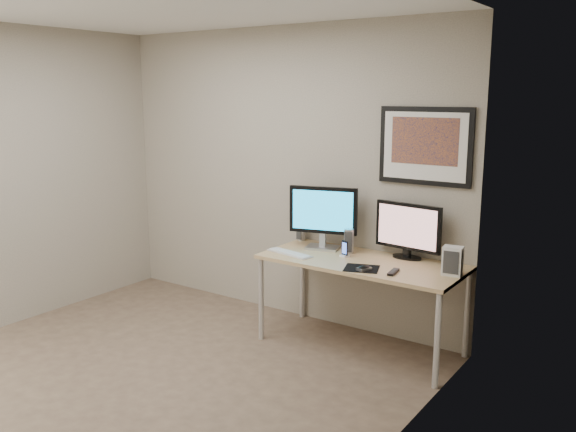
% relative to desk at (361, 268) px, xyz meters
% --- Properties ---
extents(floor, '(3.60, 3.60, 0.00)m').
position_rel_desk_xyz_m(floor, '(-1.00, -1.35, -0.66)').
color(floor, brown).
rests_on(floor, ground).
extents(room, '(3.60, 3.60, 3.60)m').
position_rel_desk_xyz_m(room, '(-1.00, -0.90, 0.98)').
color(room, white).
rests_on(room, ground).
extents(desk, '(1.60, 0.70, 0.73)m').
position_rel_desk_xyz_m(desk, '(0.00, 0.00, 0.00)').
color(desk, '#A3834F').
rests_on(desk, floor).
extents(framed_art, '(0.75, 0.04, 0.60)m').
position_rel_desk_xyz_m(framed_art, '(0.35, 0.33, 0.96)').
color(framed_art, black).
rests_on(framed_art, room).
extents(monitor_large, '(0.57, 0.25, 0.53)m').
position_rel_desk_xyz_m(monitor_large, '(-0.44, 0.14, 0.36)').
color(monitor_large, '#B7B7BC').
rests_on(monitor_large, desk).
extents(monitor_tv, '(0.57, 0.16, 0.45)m').
position_rel_desk_xyz_m(monitor_tv, '(0.27, 0.26, 0.30)').
color(monitor_tv, black).
rests_on(monitor_tv, desk).
extents(speaker_left, '(0.07, 0.07, 0.18)m').
position_rel_desk_xyz_m(speaker_left, '(-0.75, 0.28, 0.15)').
color(speaker_left, '#B7B7BC').
rests_on(speaker_left, desk).
extents(speaker_right, '(0.11, 0.11, 0.20)m').
position_rel_desk_xyz_m(speaker_right, '(-0.19, 0.14, 0.17)').
color(speaker_right, '#B7B7BC').
rests_on(speaker_right, desk).
extents(phone_dock, '(0.08, 0.08, 0.13)m').
position_rel_desk_xyz_m(phone_dock, '(-0.16, 0.02, 0.13)').
color(phone_dock, black).
rests_on(phone_dock, desk).
extents(keyboard, '(0.44, 0.19, 0.01)m').
position_rel_desk_xyz_m(keyboard, '(-0.58, -0.16, 0.07)').
color(keyboard, silver).
rests_on(keyboard, desk).
extents(mousepad, '(0.31, 0.30, 0.00)m').
position_rel_desk_xyz_m(mousepad, '(0.11, -0.20, 0.07)').
color(mousepad, black).
rests_on(mousepad, desk).
extents(mouse, '(0.09, 0.12, 0.04)m').
position_rel_desk_xyz_m(mouse, '(0.15, -0.24, 0.09)').
color(mouse, black).
rests_on(mouse, mousepad).
extents(remote, '(0.07, 0.17, 0.02)m').
position_rel_desk_xyz_m(remote, '(0.35, -0.17, 0.08)').
color(remote, black).
rests_on(remote, desk).
extents(fan_unit, '(0.15, 0.12, 0.21)m').
position_rel_desk_xyz_m(fan_unit, '(0.72, 0.03, 0.17)').
color(fan_unit, silver).
rests_on(fan_unit, desk).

